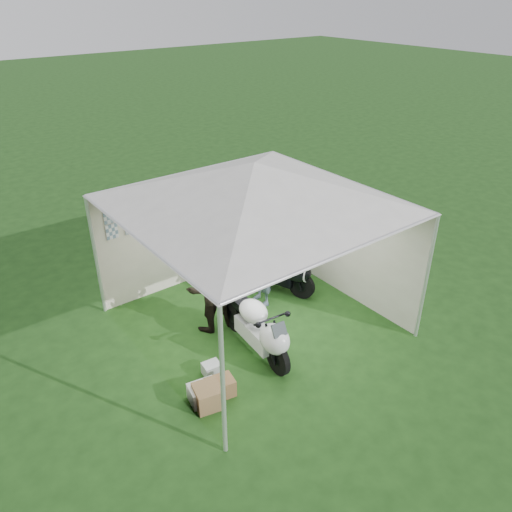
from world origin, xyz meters
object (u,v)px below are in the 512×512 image
Objects in this scene: canopy_tent at (253,188)px; paddock_stand at (243,273)px; crate_3 at (220,387)px; crate_0 at (204,393)px; crate_1 at (208,396)px; person_blue_jacket at (262,265)px; equipment_box at (273,258)px; person_dark_jacket at (209,287)px; crate_2 at (212,369)px; motorcycle_white at (258,327)px; motorcycle_black at (278,268)px.

paddock_stand is at bearing 60.94° from canopy_tent.
crate_0 is at bearing 169.20° from crate_3.
crate_3 reaches higher than paddock_stand.
crate_1 is at bearing -134.19° from paddock_stand.
person_blue_jacket is at bearing 38.00° from crate_3.
person_blue_jacket is 1.44m from equipment_box.
person_dark_jacket is at bearing -145.24° from paddock_stand.
crate_0 is (-2.26, -1.52, -0.68)m from person_blue_jacket.
equipment_box is 1.79× the size of crate_2.
motorcycle_black is at bearing 46.53° from motorcycle_white.
equipment_box is at bearing 39.13° from crate_3.
paddock_stand is (1.20, 2.08, -0.39)m from motorcycle_white.
crate_2 is (0.40, 0.53, -0.07)m from crate_1.
crate_3 is at bearing -131.91° from paddock_stand.
crate_1 is (-1.75, -1.22, -2.41)m from canopy_tent.
person_dark_jacket is (-1.45, -1.01, 0.70)m from paddock_stand.
equipment_box is at bearing 135.53° from person_blue_jacket.
motorcycle_black reaches higher than equipment_box.
crate_3 is at bearing -142.40° from canopy_tent.
crate_2 is at bearing -152.76° from canopy_tent.
paddock_stand is at bearing 169.73° from person_blue_jacket.
paddock_stand is at bearing 65.20° from motorcycle_white.
person_blue_jacket is (-0.24, -0.94, 0.69)m from paddock_stand.
canopy_tent is 3.08m from crate_3.
motorcycle_white is 4.59× the size of crate_0.
crate_3 is (-0.80, -1.50, -0.69)m from person_dark_jacket.
canopy_tent is 3.06m from equipment_box.
person_dark_jacket reaches higher than motorcycle_black.
crate_1 is at bearing 60.22° from person_dark_jacket.
crate_0 is (-1.30, -0.37, -0.38)m from motorcycle_white.
canopy_tent is 2.89m from paddock_stand.
motorcycle_black is 6.43× the size of crate_2.
crate_1 reaches higher than crate_0.
motorcycle_white is at bearing 106.98° from person_dark_jacket.
motorcycle_black is 4.18× the size of crate_0.
motorcycle_black is 3.08m from crate_3.
canopy_tent is 11.69× the size of equipment_box.
crate_2 is at bearing 62.06° from person_dark_jacket.
person_dark_jacket reaches higher than equipment_box.
crate_2 is (0.40, 0.41, -0.04)m from crate_0.
motorcycle_black is at bearing 32.86° from crate_1.
motorcycle_black is (1.49, 1.31, -0.03)m from motorcycle_white.
crate_1 is at bearing -167.40° from motorcycle_black.
canopy_tent is at bearing -119.06° from paddock_stand.
person_dark_jacket is at bearing 108.17° from motorcycle_white.
canopy_tent is at bearing 32.20° from crate_0.
motorcycle_black is (1.04, 0.58, -2.08)m from canopy_tent.
crate_1 reaches higher than paddock_stand.
motorcycle_black is 1.05× the size of person_dark_jacket.
person_dark_jacket is at bearing 167.40° from motorcycle_black.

